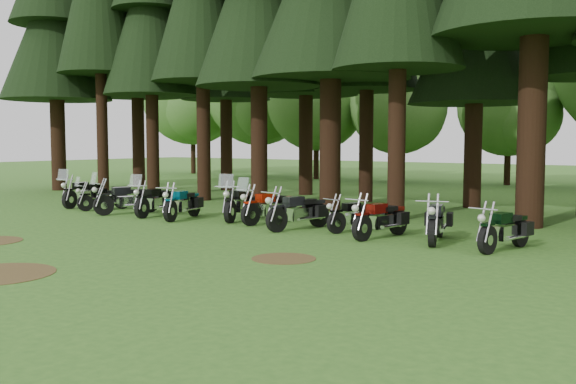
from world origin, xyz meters
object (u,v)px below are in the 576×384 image
motorcycle_3 (156,201)px  motorcycle_10 (436,223)px  motorcycle_0 (84,194)px  motorcycle_2 (126,200)px  motorcycle_6 (269,208)px  motorcycle_7 (299,213)px  motorcycle_4 (183,205)px  motorcycle_11 (505,231)px  motorcycle_5 (239,204)px  motorcycle_8 (356,217)px  motorcycle_9 (381,220)px  motorcycle_1 (104,199)px

motorcycle_3 → motorcycle_10: size_ratio=1.01×
motorcycle_0 → motorcycle_2: (3.23, -0.66, -0.00)m
motorcycle_6 → motorcycle_7: 1.61m
motorcycle_4 → motorcycle_11: (10.29, 0.10, -0.02)m
motorcycle_2 → motorcycle_10: size_ratio=1.01×
motorcycle_10 → motorcycle_3: bearing=164.3°
motorcycle_5 → motorcycle_8: (4.34, -0.12, -0.10)m
motorcycle_3 → motorcycle_9: size_ratio=1.04×
motorcycle_5 → motorcycle_10: motorcycle_5 is taller
motorcycle_3 → motorcycle_10: bearing=-11.7°
motorcycle_11 → motorcycle_1: bearing=-169.5°
motorcycle_8 → motorcycle_9: size_ratio=0.87×
motorcycle_2 → motorcycle_10: (11.13, 0.46, -0.01)m
motorcycle_0 → motorcycle_6: 8.79m
motorcycle_4 → motorcycle_5: (1.63, 0.90, 0.04)m
motorcycle_8 → motorcycle_9: motorcycle_9 is taller
motorcycle_4 → motorcycle_11: 10.29m
motorcycle_1 → motorcycle_2: size_ratio=0.85×
motorcycle_0 → motorcycle_8: motorcycle_0 is taller
motorcycle_1 → motorcycle_9: bearing=18.1°
motorcycle_0 → motorcycle_7: (10.28, -0.36, -0.02)m
motorcycle_4 → motorcycle_5: bearing=12.3°
motorcycle_4 → motorcycle_6: motorcycle_6 is taller
motorcycle_2 → motorcycle_5: size_ratio=0.97×
motorcycle_4 → motorcycle_6: (2.94, 0.76, 0.02)m
motorcycle_2 → motorcycle_3: (1.22, 0.24, -0.01)m
motorcycle_1 → motorcycle_8: (10.25, 0.54, -0.01)m
motorcycle_1 → motorcycle_8: motorcycle_1 is taller
motorcycle_0 → motorcycle_4: bearing=-19.4°
motorcycle_11 → motorcycle_0: bearing=-170.5°
motorcycle_3 → motorcycle_11: motorcycle_3 is taller
motorcycle_1 → motorcycle_8: size_ratio=1.01×
motorcycle_2 → motorcycle_11: size_ratio=1.07×
motorcycle_9 → motorcycle_7: bearing=-172.3°
motorcycle_5 → motorcycle_7: 2.90m
motorcycle_4 → motorcycle_10: 8.53m
motorcycle_3 → motorcycle_10: motorcycle_3 is taller
motorcycle_3 → motorcycle_4: 1.40m
motorcycle_0 → motorcycle_7: 10.29m
motorcycle_0 → motorcycle_2: bearing=-25.6°
motorcycle_3 → motorcycle_11: 11.69m
motorcycle_6 → motorcycle_11: bearing=2.5°
motorcycle_3 → motorcycle_5: bearing=1.5°
motorcycle_8 → motorcycle_2: bearing=-155.5°
motorcycle_2 → motorcycle_8: bearing=26.1°
motorcycle_0 → motorcycle_11: (16.13, -0.44, -0.05)m
motorcycle_2 → motorcycle_9: size_ratio=1.03×
motorcycle_1 → motorcycle_3: 2.90m
motorcycle_0 → motorcycle_2: size_ratio=1.03×
motorcycle_4 → motorcycle_0: bearing=158.0°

